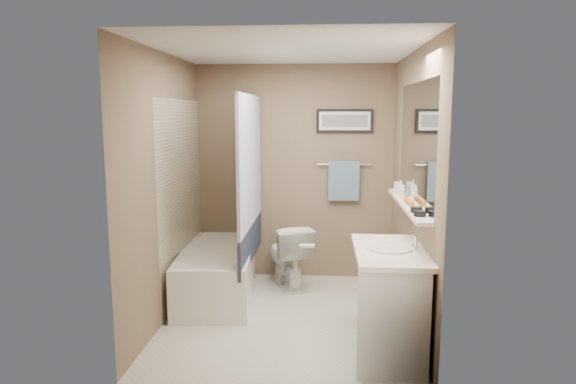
# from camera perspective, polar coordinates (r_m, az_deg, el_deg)

# --- Properties ---
(ground) EXTENTS (2.50, 2.50, 0.00)m
(ground) POSITION_cam_1_polar(r_m,az_deg,el_deg) (4.87, -0.13, -13.77)
(ground) COLOR beige
(ground) RESTS_ON ground
(ceiling) EXTENTS (2.20, 2.50, 0.04)m
(ceiling) POSITION_cam_1_polar(r_m,az_deg,el_deg) (4.53, -0.14, 15.28)
(ceiling) COLOR silver
(ceiling) RESTS_ON wall_back
(wall_back) EXTENTS (2.20, 0.04, 2.40)m
(wall_back) POSITION_cam_1_polar(r_m,az_deg,el_deg) (5.76, 0.74, 2.13)
(wall_back) COLOR brown
(wall_back) RESTS_ON ground
(wall_front) EXTENTS (2.20, 0.04, 2.40)m
(wall_front) POSITION_cam_1_polar(r_m,az_deg,el_deg) (3.34, -1.64, -2.78)
(wall_front) COLOR brown
(wall_front) RESTS_ON ground
(wall_left) EXTENTS (0.04, 2.50, 2.40)m
(wall_left) POSITION_cam_1_polar(r_m,az_deg,el_deg) (4.75, -13.25, 0.46)
(wall_left) COLOR brown
(wall_left) RESTS_ON ground
(wall_right) EXTENTS (0.04, 2.50, 2.40)m
(wall_right) POSITION_cam_1_polar(r_m,az_deg,el_deg) (4.60, 13.42, 0.19)
(wall_right) COLOR brown
(wall_right) RESTS_ON ground
(tile_surround) EXTENTS (0.02, 1.55, 2.00)m
(tile_surround) POSITION_cam_1_polar(r_m,az_deg,el_deg) (5.25, -11.70, -0.91)
(tile_surround) COLOR #B9AA8C
(tile_surround) RESTS_ON wall_left
(curtain_rod) EXTENTS (0.02, 1.55, 0.02)m
(curtain_rod) POSITION_cam_1_polar(r_m,az_deg,el_deg) (5.04, -4.34, 10.83)
(curtain_rod) COLOR silver
(curtain_rod) RESTS_ON wall_left
(curtain_upper) EXTENTS (0.03, 1.45, 1.28)m
(curtain_upper) POSITION_cam_1_polar(r_m,az_deg,el_deg) (5.06, -4.26, 3.45)
(curtain_upper) COLOR white
(curtain_upper) RESTS_ON curtain_rod
(curtain_lower) EXTENTS (0.03, 1.45, 0.36)m
(curtain_lower) POSITION_cam_1_polar(r_m,az_deg,el_deg) (5.20, -4.15, -5.58)
(curtain_lower) COLOR #222B40
(curtain_lower) RESTS_ON curtain_rod
(mirror) EXTENTS (0.02, 1.60, 1.00)m
(mirror) POSITION_cam_1_polar(r_m,az_deg,el_deg) (4.41, 14.06, 5.29)
(mirror) COLOR silver
(mirror) RESTS_ON wall_right
(shelf) EXTENTS (0.12, 1.60, 0.03)m
(shelf) POSITION_cam_1_polar(r_m,az_deg,el_deg) (4.46, 13.11, -1.37)
(shelf) COLOR silver
(shelf) RESTS_ON wall_right
(towel_bar) EXTENTS (0.60, 0.02, 0.02)m
(towel_bar) POSITION_cam_1_polar(r_m,az_deg,el_deg) (5.73, 6.24, 3.05)
(towel_bar) COLOR silver
(towel_bar) RESTS_ON wall_back
(towel) EXTENTS (0.34, 0.05, 0.44)m
(towel) POSITION_cam_1_polar(r_m,az_deg,el_deg) (5.73, 6.22, 1.24)
(towel) COLOR #83ABBE
(towel) RESTS_ON towel_bar
(art_frame) EXTENTS (0.62, 0.02, 0.26)m
(art_frame) POSITION_cam_1_polar(r_m,az_deg,el_deg) (5.72, 6.32, 7.86)
(art_frame) COLOR black
(art_frame) RESTS_ON wall_back
(art_mat) EXTENTS (0.56, 0.00, 0.20)m
(art_mat) POSITION_cam_1_polar(r_m,az_deg,el_deg) (5.71, 6.32, 7.85)
(art_mat) COLOR white
(art_mat) RESTS_ON art_frame
(art_image) EXTENTS (0.50, 0.00, 0.13)m
(art_image) POSITION_cam_1_polar(r_m,az_deg,el_deg) (5.71, 6.32, 7.85)
(art_image) COLOR #595959
(art_image) RESTS_ON art_mat
(door) EXTENTS (0.80, 0.02, 2.00)m
(door) POSITION_cam_1_polar(r_m,az_deg,el_deg) (3.37, 7.77, -6.26)
(door) COLOR silver
(door) RESTS_ON wall_front
(door_handle) EXTENTS (0.10, 0.02, 0.02)m
(door_handle) POSITION_cam_1_polar(r_m,az_deg,el_deg) (3.41, 2.14, -5.99)
(door_handle) COLOR silver
(door_handle) RESTS_ON door
(bathtub) EXTENTS (0.82, 1.55, 0.50)m
(bathtub) POSITION_cam_1_polar(r_m,az_deg,el_deg) (5.36, -7.85, -8.87)
(bathtub) COLOR white
(bathtub) RESTS_ON ground
(tub_rim) EXTENTS (0.56, 1.36, 0.02)m
(tub_rim) POSITION_cam_1_polar(r_m,az_deg,el_deg) (5.29, -7.91, -6.29)
(tub_rim) COLOR white
(tub_rim) RESTS_ON bathtub
(toilet) EXTENTS (0.61, 0.78, 0.70)m
(toilet) POSITION_cam_1_polar(r_m,az_deg,el_deg) (5.59, -0.02, -6.99)
(toilet) COLOR white
(toilet) RESTS_ON ground
(vanity) EXTENTS (0.56, 0.93, 0.80)m
(vanity) POSITION_cam_1_polar(r_m,az_deg,el_deg) (4.15, 11.27, -12.11)
(vanity) COLOR white
(vanity) RESTS_ON ground
(countertop) EXTENTS (0.54, 0.96, 0.04)m
(countertop) POSITION_cam_1_polar(r_m,az_deg,el_deg) (4.02, 11.31, -6.51)
(countertop) COLOR white
(countertop) RESTS_ON vanity
(sink_basin) EXTENTS (0.34, 0.34, 0.01)m
(sink_basin) POSITION_cam_1_polar(r_m,az_deg,el_deg) (4.01, 11.18, -6.12)
(sink_basin) COLOR white
(sink_basin) RESTS_ON countertop
(faucet_spout) EXTENTS (0.02, 0.02, 0.10)m
(faucet_spout) POSITION_cam_1_polar(r_m,az_deg,el_deg) (4.03, 14.03, -5.53)
(faucet_spout) COLOR silver
(faucet_spout) RESTS_ON countertop
(faucet_knob) EXTENTS (0.05, 0.05, 0.05)m
(faucet_knob) POSITION_cam_1_polar(r_m,az_deg,el_deg) (4.13, 13.78, -5.46)
(faucet_knob) COLOR white
(faucet_knob) RESTS_ON countertop
(candle_bowl_near) EXTENTS (0.09, 0.09, 0.04)m
(candle_bowl_near) POSITION_cam_1_polar(r_m,az_deg,el_deg) (3.90, 14.43, -2.33)
(candle_bowl_near) COLOR black
(candle_bowl_near) RESTS_ON shelf
(candle_bowl_far) EXTENTS (0.09, 0.09, 0.04)m
(candle_bowl_far) POSITION_cam_1_polar(r_m,az_deg,el_deg) (4.04, 14.07, -1.94)
(candle_bowl_far) COLOR black
(candle_bowl_far) RESTS_ON shelf
(hair_brush_front) EXTENTS (0.06, 0.22, 0.04)m
(hair_brush_front) POSITION_cam_1_polar(r_m,az_deg,el_deg) (4.38, 13.29, -1.07)
(hair_brush_front) COLOR #C8661C
(hair_brush_front) RESTS_ON shelf
(hair_brush_back) EXTENTS (0.06, 0.22, 0.04)m
(hair_brush_back) POSITION_cam_1_polar(r_m,az_deg,el_deg) (4.49, 13.06, -0.82)
(hair_brush_back) COLOR #E55520
(hair_brush_back) RESTS_ON shelf
(pink_comb) EXTENTS (0.05, 0.16, 0.01)m
(pink_comb) POSITION_cam_1_polar(r_m,az_deg,el_deg) (4.66, 12.72, -0.68)
(pink_comb) COLOR pink
(pink_comb) RESTS_ON shelf
(glass_jar) EXTENTS (0.08, 0.08, 0.10)m
(glass_jar) POSITION_cam_1_polar(r_m,az_deg,el_deg) (5.01, 12.12, 0.52)
(glass_jar) COLOR silver
(glass_jar) RESTS_ON shelf
(soap_bottle) EXTENTS (0.07, 0.07, 0.14)m
(soap_bottle) POSITION_cam_1_polar(r_m,az_deg,el_deg) (4.83, 12.42, 0.46)
(soap_bottle) COLOR #999999
(soap_bottle) RESTS_ON shelf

